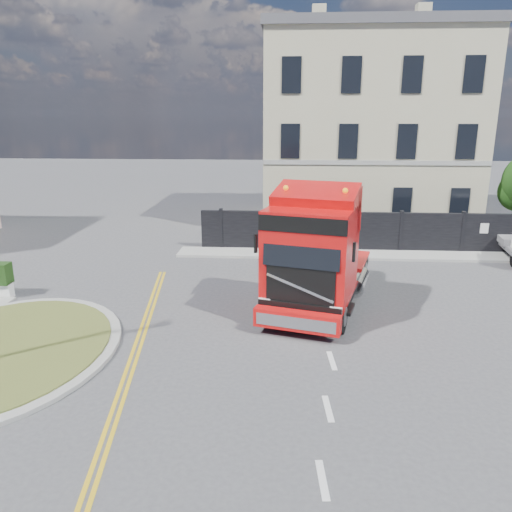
{
  "coord_description": "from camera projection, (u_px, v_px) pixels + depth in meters",
  "views": [
    {
      "loc": [
        1.32,
        -15.62,
        6.73
      ],
      "look_at": [
        0.25,
        1.52,
        1.8
      ],
      "focal_mm": 35.0,
      "sensor_mm": 36.0,
      "label": 1
    }
  ],
  "objects": [
    {
      "name": "hoarding_fence",
      "position": [
        391.0,
        232.0,
        24.88
      ],
      "size": [
        18.8,
        0.25,
        2.0
      ],
      "color": "black",
      "rests_on": "ground"
    },
    {
      "name": "truck",
      "position": [
        315.0,
        258.0,
        17.12
      ],
      "size": [
        4.51,
        7.7,
        4.34
      ],
      "rotation": [
        0.0,
        0.0,
        -0.27
      ],
      "color": "black",
      "rests_on": "ground"
    },
    {
      "name": "georgian_building",
      "position": [
        364.0,
        129.0,
        30.79
      ],
      "size": [
        12.3,
        10.3,
        12.8
      ],
      "color": "#B7B291",
      "rests_on": "ground"
    },
    {
      "name": "ground",
      "position": [
        246.0,
        319.0,
        16.92
      ],
      "size": [
        120.0,
        120.0,
        0.0
      ],
      "primitive_type": "plane",
      "color": "#424244",
      "rests_on": "ground"
    },
    {
      "name": "pavement_far",
      "position": [
        382.0,
        255.0,
        24.31
      ],
      "size": [
        20.0,
        1.6,
        0.12
      ],
      "primitive_type": "cube",
      "color": "gray",
      "rests_on": "ground"
    }
  ]
}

